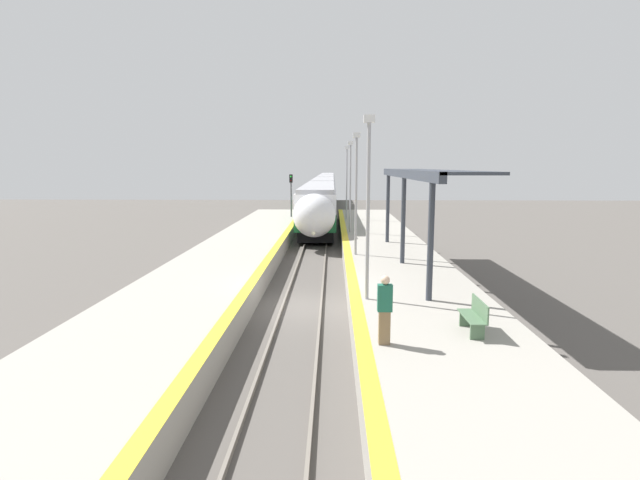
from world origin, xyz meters
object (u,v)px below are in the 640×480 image
object	(u,v)px
platform_bench	(475,316)
railway_signal	(291,195)
train	(325,188)
lamppost_mid	(356,186)
lamppost_near	(368,197)
person_waiting	(385,309)
lamppost_farthest	(347,178)
lamppost_far	(350,181)

from	to	relation	value
platform_bench	railway_signal	xyz separation A→B (m)	(-7.36, 30.19, 1.39)
train	lamppost_mid	xyz separation A→B (m)	(2.29, -46.68, 2.15)
lamppost_near	railway_signal	bearing A→B (deg)	99.99
lamppost_mid	platform_bench	bearing A→B (deg)	-77.37
person_waiting	lamppost_mid	xyz separation A→B (m)	(-0.14, 12.62, 2.47)
lamppost_near	lamppost_mid	size ratio (longest dim) A/B	1.00
person_waiting	lamppost_mid	distance (m)	12.86
train	lamppost_farthest	xyz separation A→B (m)	(2.29, -29.91, 2.15)
train	railway_signal	distance (m)	28.30
railway_signal	person_waiting	bearing A→B (deg)	-81.09
lamppost_near	lamppost_farthest	world-z (taller)	same
train	person_waiting	xyz separation A→B (m)	(2.43, -59.30, -0.32)
platform_bench	lamppost_farthest	world-z (taller)	lamppost_farthest
platform_bench	railway_signal	world-z (taller)	railway_signal
platform_bench	lamppost_far	world-z (taller)	lamppost_far
lamppost_near	lamppost_far	distance (m)	16.77
lamppost_farthest	lamppost_far	bearing A→B (deg)	-90.00
lamppost_near	lamppost_mid	xyz separation A→B (m)	(0.00, 8.39, 0.00)
railway_signal	lamppost_far	distance (m)	11.26
person_waiting	lamppost_near	distance (m)	4.90
person_waiting	railway_signal	distance (m)	31.50
person_waiting	railway_signal	size ratio (longest dim) A/B	0.38
person_waiting	lamppost_near	xyz separation A→B (m)	(-0.14, 4.23, 2.47)
platform_bench	railway_signal	size ratio (longest dim) A/B	0.31
lamppost_near	lamppost_farthest	xyz separation A→B (m)	(0.00, 25.16, 0.00)
platform_bench	lamppost_near	world-z (taller)	lamppost_near
lamppost_farthest	person_waiting	bearing A→B (deg)	-89.72
person_waiting	lamppost_mid	size ratio (longest dim) A/B	0.29
lamppost_near	lamppost_mid	bearing A→B (deg)	90.00
lamppost_near	lamppost_farthest	size ratio (longest dim) A/B	1.00
lamppost_mid	lamppost_far	size ratio (longest dim) A/B	1.00
train	lamppost_near	size ratio (longest dim) A/B	14.00
train	person_waiting	distance (m)	59.35
platform_bench	lamppost_near	xyz separation A→B (m)	(-2.62, 3.32, 2.91)
lamppost_far	lamppost_near	bearing A→B (deg)	-90.00
platform_bench	lamppost_farthest	distance (m)	28.74
person_waiting	railway_signal	bearing A→B (deg)	98.91
lamppost_mid	lamppost_far	world-z (taller)	same
person_waiting	train	bearing A→B (deg)	92.35
train	railway_signal	xyz separation A→B (m)	(-2.44, -28.19, 0.63)
train	lamppost_far	bearing A→B (deg)	-86.58
railway_signal	lamppost_farthest	xyz separation A→B (m)	(4.73, -1.72, 1.52)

